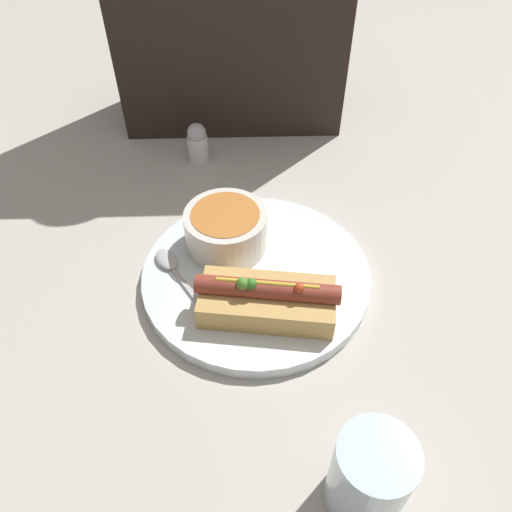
# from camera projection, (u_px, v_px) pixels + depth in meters

# --- Properties ---
(ground_plane) EXTENTS (4.00, 4.00, 0.00)m
(ground_plane) POSITION_uv_depth(u_px,v_px,m) (256.00, 280.00, 0.65)
(ground_plane) COLOR #BCB7AD
(dinner_plate) EXTENTS (0.29, 0.29, 0.02)m
(dinner_plate) POSITION_uv_depth(u_px,v_px,m) (256.00, 275.00, 0.65)
(dinner_plate) COLOR white
(dinner_plate) RESTS_ON ground_plane
(hot_dog) EXTENTS (0.17, 0.09, 0.06)m
(hot_dog) POSITION_uv_depth(u_px,v_px,m) (267.00, 299.00, 0.58)
(hot_dog) COLOR tan
(hot_dog) RESTS_ON dinner_plate
(soup_bowl) EXTENTS (0.11, 0.11, 0.05)m
(soup_bowl) POSITION_uv_depth(u_px,v_px,m) (226.00, 228.00, 0.65)
(soup_bowl) COLOR silver
(soup_bowl) RESTS_ON dinner_plate
(spoon) EXTENTS (0.09, 0.13, 0.01)m
(spoon) POSITION_uv_depth(u_px,v_px,m) (172.00, 267.00, 0.64)
(spoon) COLOR #B7B7BC
(spoon) RESTS_ON dinner_plate
(drinking_glass) EXTENTS (0.07, 0.07, 0.10)m
(drinking_glass) POSITION_uv_depth(u_px,v_px,m) (370.00, 476.00, 0.43)
(drinking_glass) COLOR silver
(drinking_glass) RESTS_ON ground_plane
(salt_shaker) EXTENTS (0.03, 0.03, 0.07)m
(salt_shaker) POSITION_uv_depth(u_px,v_px,m) (198.00, 143.00, 0.81)
(salt_shaker) COLOR silver
(salt_shaker) RESTS_ON ground_plane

